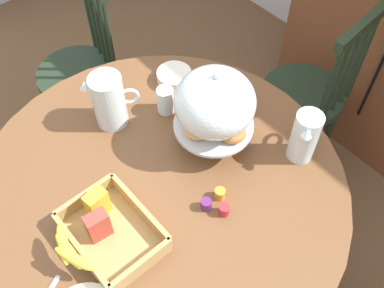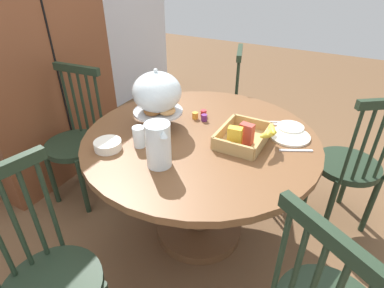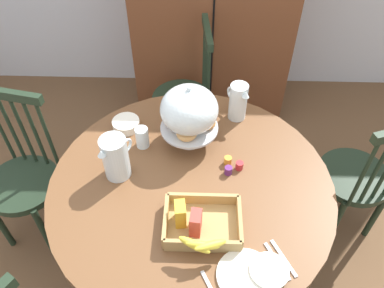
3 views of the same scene
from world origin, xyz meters
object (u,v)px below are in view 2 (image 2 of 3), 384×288
Objects in this scene: pastry_stand_with_dome at (157,94)px; cereal_bowl at (108,145)px; windsor_chair_host_seat at (219,110)px; milk_pitcher at (154,91)px; wooden_armoire at (27,52)px; china_plate_small at (290,127)px; windsor_chair_far_side at (349,167)px; dining_table at (200,164)px; china_plate_large at (289,136)px; cereal_basket at (246,136)px; windsor_chair_near_window at (77,143)px; drinking_glass at (139,137)px; windsor_chair_by_cabinet at (49,284)px; orange_juice_pitcher at (158,147)px.

pastry_stand_with_dome reaches higher than cereal_bowl.
milk_pitcher is at bearing 165.28° from windsor_chair_host_seat.
wooden_armoire is 13.07× the size of china_plate_small.
windsor_chair_far_side is 1.33m from milk_pitcher.
windsor_chair_host_seat is at bearing 17.17° from dining_table.
pastry_stand_with_dome reaches higher than windsor_chair_far_side.
cereal_bowl reaches higher than china_plate_large.
china_plate_large is (0.11, -1.91, -0.24)m from wooden_armoire.
windsor_chair_host_seat is 1.06m from cereal_basket.
wooden_armoire reaches higher than china_plate_large.
dining_table is 1.33× the size of windsor_chair_near_window.
china_plate_small reaches higher than dining_table.
milk_pitcher is (-0.68, 0.18, 0.38)m from windsor_chair_host_seat.
cereal_bowl is at bearing 122.84° from cereal_basket.
milk_pitcher is 0.53m from drinking_glass.
cereal_bowl reaches higher than china_plate_small.
wooden_armoire is 14.00× the size of cereal_bowl.
windsor_chair_by_cabinet is 1.00× the size of windsor_chair_host_seat.
wooden_armoire is 2.01× the size of windsor_chair_far_side.
windsor_chair_host_seat reaches higher than drinking_glass.
orange_juice_pitcher is 1.56× the size of cereal_bowl.
cereal_basket is (0.38, -0.29, -0.06)m from orange_juice_pitcher.
dining_table is 0.45m from orange_juice_pitcher.
windsor_chair_host_seat is 6.96× the size of cereal_bowl.
orange_juice_pitcher is at bearing -106.62° from windsor_chair_near_window.
windsor_chair_by_cabinet is (-0.92, 0.21, -0.09)m from dining_table.
windsor_chair_near_window is 6.96× the size of cereal_bowl.
cereal_basket is at bearing -37.69° from orange_juice_pitcher.
dining_table is at bearing -43.28° from drinking_glass.
dining_table is at bearing -85.84° from windsor_chair_near_window.
pastry_stand_with_dome is at bearing 115.36° from china_plate_small.
pastry_stand_with_dome is at bearing -179.00° from windsor_chair_host_seat.
windsor_chair_far_side reaches higher than milk_pitcher.
windsor_chair_far_side is (0.60, -1.72, 0.00)m from windsor_chair_near_window.
milk_pitcher is at bearing 25.66° from drinking_glass.
china_plate_large is at bearing -47.23° from cereal_basket.
milk_pitcher is (0.24, 0.19, -0.10)m from pastry_stand_with_dome.
windsor_chair_far_side is 1.00× the size of windsor_chair_host_seat.
windsor_chair_host_seat reaches higher than cereal_basket.
windsor_chair_near_window is 0.69m from milk_pitcher.
china_plate_large is (0.29, -1.38, 0.29)m from windsor_chair_near_window.
drinking_glass is at bearing 63.37° from orange_juice_pitcher.
windsor_chair_host_seat is (0.37, 1.06, 0.00)m from windsor_chair_far_side.
dining_table is 5.92× the size of orange_juice_pitcher.
orange_juice_pitcher is (-0.27, -0.90, 0.39)m from windsor_chair_near_window.
drinking_glass is (-0.18, -0.71, 0.34)m from windsor_chair_near_window.
wooden_armoire is 1.50m from orange_juice_pitcher.
windsor_chair_host_seat is at bearing 2.44° from drinking_glass.
windsor_chair_by_cabinet is at bearing 154.57° from cereal_basket.
orange_juice_pitcher reaches higher than dining_table.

